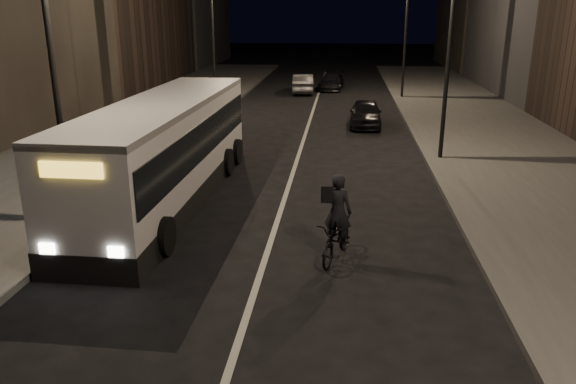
% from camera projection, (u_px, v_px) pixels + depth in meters
% --- Properties ---
extents(ground, '(180.00, 180.00, 0.00)m').
position_uv_depth(ground, '(249.00, 308.00, 11.23)').
color(ground, black).
rests_on(ground, ground).
extents(sidewalk_right, '(7.00, 70.00, 0.16)m').
position_uv_depth(sidewalk_right, '(502.00, 149.00, 23.65)').
color(sidewalk_right, '#3E3E3B').
rests_on(sidewalk_right, ground).
extents(sidewalk_left, '(7.00, 70.00, 0.16)m').
position_uv_depth(sidewalk_left, '(113.00, 140.00, 25.23)').
color(sidewalk_left, '#3E3E3B').
rests_on(sidewalk_left, ground).
extents(streetlight_right_mid, '(1.20, 0.44, 8.12)m').
position_uv_depth(streetlight_right_mid, '(444.00, 19.00, 20.41)').
color(streetlight_right_mid, black).
rests_on(streetlight_right_mid, sidewalk_right).
extents(streetlight_right_far, '(1.20, 0.44, 8.12)m').
position_uv_depth(streetlight_right_far, '(403.00, 14.00, 35.54)').
color(streetlight_right_far, black).
rests_on(streetlight_right_far, sidewalk_right).
extents(streetlight_left_near, '(1.20, 0.44, 8.12)m').
position_uv_depth(streetlight_left_near, '(58.00, 23.00, 13.84)').
color(streetlight_left_near, black).
rests_on(streetlight_left_near, sidewalk_left).
extents(streetlight_left_far, '(1.20, 0.44, 8.12)m').
position_uv_depth(streetlight_left_far, '(217.00, 15.00, 30.86)').
color(streetlight_left_far, black).
rests_on(streetlight_left_far, sidewalk_left).
extents(city_bus, '(2.90, 11.62, 3.11)m').
position_uv_depth(city_bus, '(166.00, 147.00, 17.11)').
color(city_bus, silver).
rests_on(city_bus, ground).
extents(cyclist_on_bicycle, '(1.18, 2.01, 2.19)m').
position_uv_depth(cyclist_on_bicycle, '(337.00, 231.00, 13.16)').
color(cyclist_on_bicycle, black).
rests_on(cyclist_on_bicycle, ground).
extents(car_near, '(1.66, 3.92, 1.32)m').
position_uv_depth(car_near, '(366.00, 113.00, 28.37)').
color(car_near, black).
rests_on(car_near, ground).
extents(car_mid, '(1.67, 4.16, 1.34)m').
position_uv_depth(car_mid, '(303.00, 84.00, 39.56)').
color(car_mid, '#343436').
rests_on(car_mid, ground).
extents(car_far, '(1.96, 4.22, 1.19)m').
position_uv_depth(car_far, '(332.00, 81.00, 41.30)').
color(car_far, black).
rests_on(car_far, ground).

